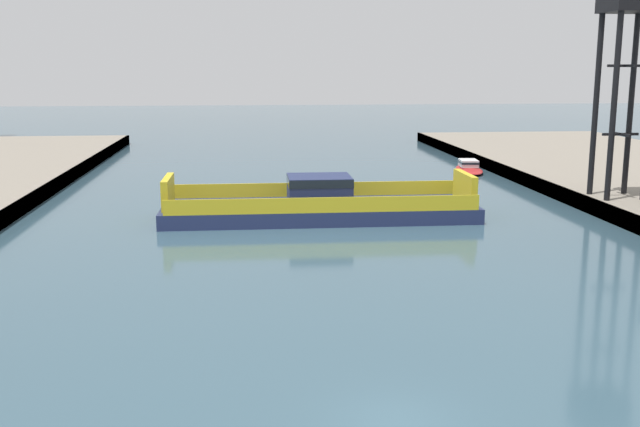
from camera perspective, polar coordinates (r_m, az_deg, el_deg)
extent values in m
plane|color=#385666|center=(24.89, 5.91, -15.64)|extent=(400.00, 400.00, 0.00)
cube|color=navy|center=(55.59, -0.06, 0.18)|extent=(23.37, 7.10, 1.10)
cube|color=yellow|center=(58.75, -0.37, 1.87)|extent=(22.40, 0.24, 1.10)
cube|color=yellow|center=(52.03, 0.30, 0.65)|extent=(22.40, 0.24, 1.10)
cube|color=navy|center=(55.30, -0.06, 1.82)|extent=(4.69, 3.86, 2.13)
cube|color=black|center=(55.19, -0.06, 2.55)|extent=(4.73, 3.90, 0.60)
cube|color=yellow|center=(57.42, 11.11, 2.00)|extent=(0.53, 4.89, 2.20)
cube|color=yellow|center=(55.38, -11.64, 1.64)|extent=(0.53, 4.89, 2.20)
ellipsoid|color=red|center=(81.67, 11.42, 3.33)|extent=(3.45, 7.60, 0.55)
cube|color=silver|center=(82.13, 11.37, 3.83)|extent=(2.12, 2.76, 0.76)
cube|color=black|center=(82.11, 11.37, 3.90)|extent=(2.18, 2.84, 0.23)
cylinder|color=black|center=(62.00, 20.49, 7.78)|extent=(0.44, 0.44, 13.94)
cylinder|color=black|center=(63.31, 22.84, 7.67)|extent=(0.44, 0.44, 13.94)
cylinder|color=black|center=(59.45, 21.70, 7.57)|extent=(0.44, 0.44, 13.94)
cube|color=black|center=(61.52, 22.14, 5.68)|extent=(2.86, 0.20, 0.20)
cube|color=black|center=(61.52, 22.14, 5.68)|extent=(0.20, 2.86, 0.20)
cube|color=black|center=(61.30, 22.50, 10.48)|extent=(2.86, 0.20, 0.20)
cube|color=black|center=(61.30, 22.50, 10.48)|extent=(0.20, 2.86, 0.20)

